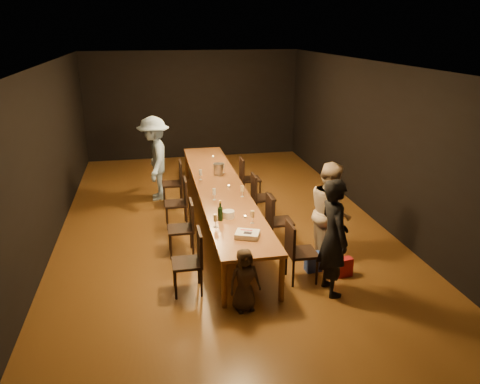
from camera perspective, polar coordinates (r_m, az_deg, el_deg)
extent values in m
plane|color=#4A2912|center=(9.16, -2.37, -3.69)|extent=(10.00, 10.00, 0.00)
cube|color=black|center=(13.55, -5.77, 10.48)|extent=(6.00, 0.04, 3.00)
cube|color=black|center=(4.13, 8.28, -11.41)|extent=(6.00, 0.04, 3.00)
cube|color=black|center=(8.76, -22.34, 4.13)|extent=(0.04, 10.00, 3.00)
cube|color=black|center=(9.58, 15.63, 6.09)|extent=(0.04, 10.00, 3.00)
cube|color=silver|center=(8.44, -2.66, 15.38)|extent=(6.00, 10.00, 0.04)
cube|color=brown|center=(8.90, -2.43, 0.60)|extent=(0.90, 6.00, 0.05)
cylinder|color=brown|center=(6.38, -1.95, -11.17)|extent=(0.08, 0.08, 0.70)
cylinder|color=brown|center=(6.54, 5.10, -10.45)|extent=(0.08, 0.08, 0.70)
cylinder|color=brown|center=(11.72, -6.52, 3.26)|extent=(0.08, 0.08, 0.70)
cylinder|color=brown|center=(11.80, -2.64, 3.49)|extent=(0.08, 0.08, 0.70)
imported|color=black|center=(6.63, 11.35, -5.44)|extent=(0.44, 0.64, 1.70)
imported|color=#C3AC92|center=(7.61, 10.90, -2.35)|extent=(0.70, 0.86, 1.63)
imported|color=#98BEEB|center=(10.28, -10.37, 4.02)|extent=(0.70, 1.19, 1.83)
imported|color=#392C20|center=(6.30, 0.55, -10.66)|extent=(0.47, 0.35, 0.88)
cube|color=red|center=(7.39, 12.55, -8.92)|extent=(0.27, 0.18, 0.29)
cube|color=#2949B2|center=(7.44, 8.91, -8.42)|extent=(0.25, 0.18, 0.30)
cube|color=white|center=(6.74, 0.91, -5.20)|extent=(0.41, 0.37, 0.08)
cube|color=black|center=(6.70, 0.96, -4.99)|extent=(0.14, 0.12, 0.00)
cube|color=red|center=(6.78, 0.79, -4.66)|extent=(0.17, 0.09, 0.00)
cylinder|color=white|center=(7.40, -1.42, -2.73)|extent=(0.23, 0.23, 0.11)
cylinder|color=#ACACB1|center=(9.58, -2.66, 2.85)|extent=(0.24, 0.24, 0.22)
cylinder|color=#B2B7B2|center=(7.41, 0.63, -3.04)|extent=(0.05, 0.05, 0.03)
cylinder|color=#B2B7B2|center=(8.82, -1.38, 0.72)|extent=(0.05, 0.05, 0.03)
cylinder|color=#B2B7B2|center=(10.85, -3.31, 4.30)|extent=(0.05, 0.05, 0.03)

